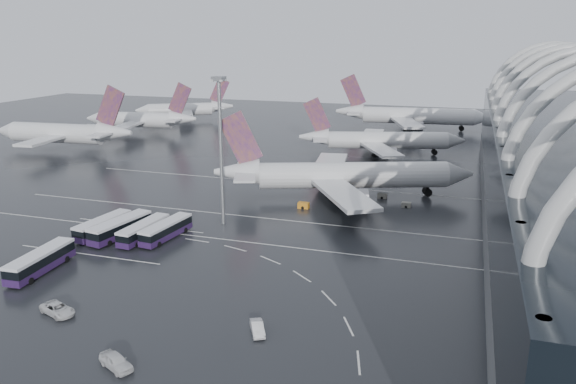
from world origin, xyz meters
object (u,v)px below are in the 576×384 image
(airliner_main, at_px, (340,176))
(bus_row_near_c, at_px, (144,230))
(airliner_gate_c, at_px, (409,116))
(gse_cart_belly_c, at_px, (303,205))
(bus_row_near_d, at_px, (166,230))
(bus_row_far_b, at_px, (41,261))
(jet_remote_west, at_px, (65,134))
(jet_remote_mid, at_px, (143,120))
(gse_cart_belly_e, at_px, (363,201))
(airliner_gate_b, at_px, (379,141))
(van_curve_c, at_px, (257,328))
(bus_row_near_b, at_px, (120,227))
(bus_row_near_a, at_px, (103,226))
(gse_cart_belly_d, at_px, (406,205))
(floodlight_mast, at_px, (220,133))
(gse_cart_belly_b, at_px, (382,196))
(jet_remote_far, at_px, (187,109))
(van_curve_a, at_px, (58,309))
(van_curve_b, at_px, (116,361))

(airliner_main, relative_size, bus_row_near_c, 4.49)
(airliner_gate_c, relative_size, gse_cart_belly_c, 25.44)
(bus_row_near_d, distance_m, bus_row_far_b, 22.67)
(jet_remote_west, distance_m, jet_remote_mid, 37.05)
(jet_remote_mid, relative_size, gse_cart_belly_e, 17.96)
(jet_remote_mid, height_order, gse_cart_belly_c, jet_remote_mid)
(airliner_gate_b, distance_m, airliner_gate_c, 51.65)
(airliner_main, xyz_separation_m, van_curve_c, (3.78, -63.54, -4.39))
(airliner_gate_c, relative_size, bus_row_near_b, 4.21)
(airliner_main, distance_m, jet_remote_mid, 110.44)
(jet_remote_mid, relative_size, gse_cart_belly_c, 18.90)
(airliner_gate_c, bearing_deg, bus_row_near_a, -113.26)
(gse_cart_belly_d, bearing_deg, van_curve_c, -101.18)
(bus_row_near_c, height_order, floodlight_mast, floodlight_mast)
(bus_row_far_b, height_order, gse_cart_belly_b, bus_row_far_b)
(gse_cart_belly_c, bearing_deg, bus_row_near_d, -126.19)
(jet_remote_far, xyz_separation_m, gse_cart_belly_d, (106.47, -100.59, -4.20))
(bus_row_far_b, relative_size, gse_cart_belly_e, 5.59)
(bus_row_near_a, relative_size, bus_row_near_b, 0.93)
(jet_remote_mid, height_order, bus_row_near_d, jet_remote_mid)
(airliner_gate_b, bearing_deg, bus_row_near_b, -126.94)
(floodlight_mast, height_order, gse_cart_belly_d, floodlight_mast)
(airliner_gate_c, relative_size, gse_cart_belly_e, 24.17)
(gse_cart_belly_d, bearing_deg, airliner_gate_b, 105.41)
(airliner_main, height_order, bus_row_near_b, airliner_main)
(airliner_gate_c, relative_size, bus_row_near_c, 4.65)
(bus_row_near_d, distance_m, floodlight_mast, 20.95)
(floodlight_mast, height_order, gse_cart_belly_c, floodlight_mast)
(bus_row_near_b, bearing_deg, bus_row_near_a, 96.97)
(airliner_gate_c, height_order, bus_row_near_a, airliner_gate_c)
(jet_remote_mid, relative_size, van_curve_a, 8.07)
(bus_row_near_a, relative_size, floodlight_mast, 0.46)
(bus_row_near_d, relative_size, van_curve_b, 2.63)
(van_curve_a, bearing_deg, airliner_gate_b, 7.31)
(airliner_main, distance_m, gse_cart_belly_b, 10.86)
(airliner_gate_c, distance_m, gse_cart_belly_d, 105.57)
(airliner_gate_c, distance_m, floodlight_mast, 130.05)
(bus_row_far_b, xyz_separation_m, van_curve_b, (27.17, -19.43, -1.01))
(airliner_main, xyz_separation_m, gse_cart_belly_e, (6.28, -4.01, -4.42))
(bus_row_near_a, bearing_deg, van_curve_b, -135.48)
(jet_remote_mid, bearing_deg, van_curve_a, 110.63)
(jet_remote_mid, bearing_deg, jet_remote_far, -97.27)
(bus_row_near_b, distance_m, van_curve_c, 44.53)
(airliner_gate_b, distance_m, gse_cart_belly_d, 55.53)
(bus_row_near_c, relative_size, gse_cart_belly_b, 6.05)
(van_curve_b, xyz_separation_m, gse_cart_belly_b, (18.38, 78.01, -0.27))
(bus_row_far_b, bearing_deg, jet_remote_mid, 21.74)
(airliner_gate_b, relative_size, jet_remote_mid, 1.14)
(bus_row_near_c, height_order, gse_cart_belly_b, bus_row_near_c)
(van_curve_b, bearing_deg, van_curve_c, -20.10)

